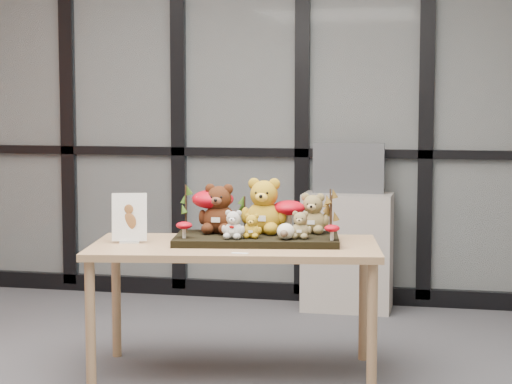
% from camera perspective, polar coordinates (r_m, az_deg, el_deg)
% --- Properties ---
extents(room_shell, '(5.00, 5.00, 5.00)m').
position_cam_1_polar(room_shell, '(4.21, -8.93, 9.19)').
color(room_shell, '#AFADA5').
rests_on(room_shell, floor).
extents(glass_partition, '(4.90, 0.06, 2.78)m').
position_cam_1_polar(glass_partition, '(6.56, -1.02, 5.68)').
color(glass_partition, '#2D383F').
rests_on(glass_partition, floor).
extents(display_table, '(1.56, 0.96, 0.68)m').
position_cam_1_polar(display_table, '(4.75, -1.31, -4.02)').
color(display_table, tan).
rests_on(display_table, floor).
extents(diorama_tray, '(0.90, 0.55, 0.04)m').
position_cam_1_polar(diorama_tray, '(4.78, 0.04, -2.92)').
color(diorama_tray, black).
rests_on(diorama_tray, display_table).
extents(bear_pooh_yellow, '(0.28, 0.26, 0.32)m').
position_cam_1_polar(bear_pooh_yellow, '(4.85, 0.50, -0.68)').
color(bear_pooh_yellow, '#B98B1B').
rests_on(bear_pooh_yellow, diorama_tray).
extents(bear_brown_medium, '(0.25, 0.23, 0.29)m').
position_cam_1_polar(bear_brown_medium, '(4.86, -2.28, -0.87)').
color(bear_brown_medium, '#3F1C0D').
rests_on(bear_brown_medium, diorama_tray).
extents(bear_tan_back, '(0.20, 0.19, 0.23)m').
position_cam_1_polar(bear_tan_back, '(4.87, 3.52, -1.18)').
color(bear_tan_back, olive).
rests_on(bear_tan_back, diorama_tray).
extents(bear_small_yellow, '(0.12, 0.11, 0.14)m').
position_cam_1_polar(bear_small_yellow, '(4.69, -0.25, -2.02)').
color(bear_small_yellow, '#BA8E1B').
rests_on(bear_small_yellow, diorama_tray).
extents(bear_white_bow, '(0.14, 0.13, 0.16)m').
position_cam_1_polar(bear_white_bow, '(4.67, -1.39, -1.92)').
color(bear_white_bow, beige).
rests_on(bear_white_bow, diorama_tray).
extents(bear_beige_small, '(0.13, 0.12, 0.15)m').
position_cam_1_polar(bear_beige_small, '(4.68, 2.75, -1.94)').
color(bear_beige_small, olive).
rests_on(bear_beige_small, diorama_tray).
extents(plush_cream_hedgehog, '(0.08, 0.07, 0.09)m').
position_cam_1_polar(plush_cream_hedgehog, '(4.65, 1.84, -2.39)').
color(plush_cream_hedgehog, white).
rests_on(plush_cream_hedgehog, diorama_tray).
extents(mushroom_back_left, '(0.22, 0.22, 0.25)m').
position_cam_1_polar(mushroom_back_left, '(4.91, -2.68, -1.02)').
color(mushroom_back_left, '#A90514').
rests_on(mushroom_back_left, diorama_tray).
extents(mushroom_back_right, '(0.17, 0.17, 0.19)m').
position_cam_1_polar(mushroom_back_right, '(4.86, 2.02, -1.43)').
color(mushroom_back_right, '#A90514').
rests_on(mushroom_back_right, diorama_tray).
extents(mushroom_front_left, '(0.08, 0.08, 0.09)m').
position_cam_1_polar(mushroom_front_left, '(4.70, -4.45, -2.29)').
color(mushroom_front_left, '#A90514').
rests_on(mushroom_front_left, diorama_tray).
extents(mushroom_front_right, '(0.08, 0.08, 0.09)m').
position_cam_1_polar(mushroom_front_right, '(4.63, 4.70, -2.45)').
color(mushroom_front_right, '#A90514').
rests_on(mushroom_front_right, diorama_tray).
extents(sprig_green_far_left, '(0.05, 0.05, 0.25)m').
position_cam_1_polar(sprig_green_far_left, '(4.90, -4.34, -1.02)').
color(sprig_green_far_left, '#1A370C').
rests_on(sprig_green_far_left, diorama_tray).
extents(sprig_green_mid_left, '(0.05, 0.05, 0.20)m').
position_cam_1_polar(sprig_green_mid_left, '(4.94, -2.54, -1.26)').
color(sprig_green_mid_left, '#1A370C').
rests_on(sprig_green_mid_left, diorama_tray).
extents(sprig_dry_far_right, '(0.05, 0.05, 0.23)m').
position_cam_1_polar(sprig_dry_far_right, '(4.85, 4.59, -1.19)').
color(sprig_dry_far_right, brown).
rests_on(sprig_dry_far_right, diorama_tray).
extents(sprig_dry_mid_right, '(0.05, 0.05, 0.21)m').
position_cam_1_polar(sprig_dry_mid_right, '(4.74, 4.66, -1.48)').
color(sprig_dry_mid_right, brown).
rests_on(sprig_dry_mid_right, diorama_tray).
extents(sprig_green_centre, '(0.05, 0.05, 0.19)m').
position_cam_1_polar(sprig_green_centre, '(4.93, -0.70, -1.34)').
color(sprig_green_centre, '#1A370C').
rests_on(sprig_green_centre, diorama_tray).
extents(sign_holder, '(0.18, 0.09, 0.26)m').
position_cam_1_polar(sign_holder, '(4.81, -7.80, -1.74)').
color(sign_holder, silver).
rests_on(sign_holder, display_table).
extents(label_card, '(0.08, 0.03, 0.00)m').
position_cam_1_polar(label_card, '(4.45, -1.00, -3.79)').
color(label_card, white).
rests_on(label_card, display_table).
extents(cabinet, '(0.59, 0.35, 0.79)m').
position_cam_1_polar(cabinet, '(6.30, 5.64, -3.68)').
color(cabinet, '#9D958C').
rests_on(cabinet, floor).
extents(monitor, '(0.48, 0.05, 0.34)m').
position_cam_1_polar(monitor, '(6.25, 5.71, 1.47)').
color(monitor, '#4D5055').
rests_on(monitor, cabinet).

